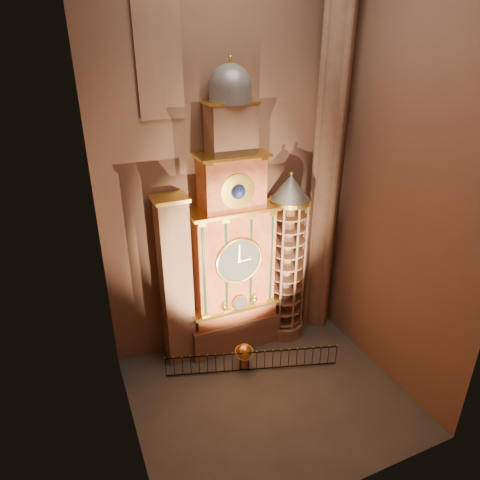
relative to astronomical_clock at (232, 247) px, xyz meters
name	(u,v)px	position (x,y,z in m)	size (l,w,h in m)	color
floor	(268,395)	(0.00, -4.96, -6.68)	(14.00, 14.00, 0.00)	#383330
wall_back	(224,169)	(0.00, 1.04, 4.32)	(22.00, 22.00, 0.00)	brown
wall_left	(109,230)	(-7.00, -4.96, 4.32)	(22.00, 22.00, 0.00)	brown
wall_right	(401,184)	(7.00, -4.96, 4.32)	(22.00, 22.00, 0.00)	brown
astronomical_clock	(232,247)	(0.00, 0.00, 0.00)	(5.60, 2.41, 16.70)	#8C634C
portrait_tower	(176,283)	(-3.40, 0.02, -1.53)	(1.80, 1.60, 10.20)	#8C634C
stair_turret	(287,260)	(3.50, -0.26, -1.41)	(2.50, 2.50, 10.80)	#8C634C
gothic_pier	(328,162)	(6.10, 0.04, 4.32)	(2.04, 2.04, 22.00)	#8C634C
stained_glass_window	(159,62)	(-3.20, 0.95, 9.82)	(2.20, 0.14, 5.20)	navy
celestial_globe	(244,355)	(-0.31, -2.46, -5.73)	(1.27, 1.23, 1.57)	#8C634C
iron_railing	(253,361)	(0.03, -2.91, -5.98)	(9.45, 2.97, 1.29)	black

